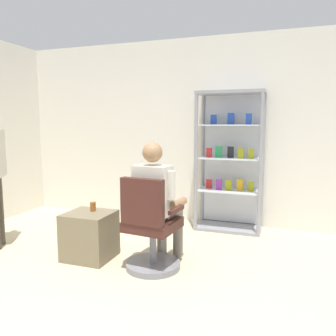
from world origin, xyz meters
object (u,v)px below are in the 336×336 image
(seated_shopkeeper, at_px, (158,198))
(storage_crate, at_px, (90,235))
(tea_glass, at_px, (93,207))
(display_cabinet_main, at_px, (230,161))
(office_chair, at_px, (150,232))

(seated_shopkeeper, height_order, storage_crate, seated_shopkeeper)
(seated_shopkeeper, bearing_deg, tea_glass, -178.19)
(seated_shopkeeper, bearing_deg, display_cabinet_main, 71.51)
(office_chair, height_order, tea_glass, office_chair)
(seated_shopkeeper, distance_m, storage_crate, 0.89)
(seated_shopkeeper, distance_m, tea_glass, 0.77)
(office_chair, relative_size, storage_crate, 1.88)
(seated_shopkeeper, xyz_separation_m, storage_crate, (-0.76, -0.09, -0.46))
(seated_shopkeeper, height_order, tea_glass, seated_shopkeeper)
(seated_shopkeeper, bearing_deg, storage_crate, -172.91)
(display_cabinet_main, height_order, office_chair, display_cabinet_main)
(display_cabinet_main, distance_m, seated_shopkeeper, 1.61)
(display_cabinet_main, xyz_separation_m, tea_glass, (-1.26, -1.53, -0.40))
(office_chair, xyz_separation_m, storage_crate, (-0.74, 0.07, -0.14))
(tea_glass, bearing_deg, display_cabinet_main, 50.52)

